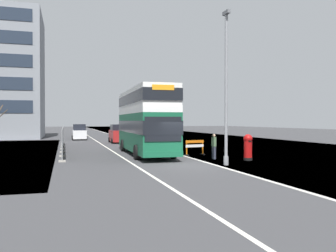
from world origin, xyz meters
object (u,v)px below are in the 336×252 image
red_pillar_postbox (248,146)px  car_oncoming_near (118,134)px  double_decker_bus (145,120)px  lamppost_foreground (226,92)px  roadworks_barrier (195,146)px  pedestrian_at_kerb (214,146)px  car_receding_mid (79,133)px

red_pillar_postbox → car_oncoming_near: size_ratio=0.41×
red_pillar_postbox → car_oncoming_near: 21.33m
double_decker_bus → lamppost_foreground: bearing=-68.2°
double_decker_bus → car_oncoming_near: bearing=89.5°
roadworks_barrier → car_oncoming_near: 16.73m
double_decker_bus → pedestrian_at_kerb: 6.15m
double_decker_bus → red_pillar_postbox: (5.54, -5.88, -1.69)m
lamppost_foreground → red_pillar_postbox: (2.45, 1.84, -3.29)m
red_pillar_postbox → car_receding_mid: size_ratio=0.41×
roadworks_barrier → car_receding_mid: size_ratio=0.38×
double_decker_bus → pedestrian_at_kerb: double_decker_bus is taller
car_oncoming_near → lamppost_foreground: bearing=-82.5°
roadworks_barrier → pedestrian_at_kerb: size_ratio=0.93×
car_receding_mid → double_decker_bus: bearing=-80.1°
red_pillar_postbox → car_receding_mid: car_receding_mid is taller
car_oncoming_near → pedestrian_at_kerb: 19.64m
roadworks_barrier → pedestrian_at_kerb: pedestrian_at_kerb is taller
lamppost_foreground → double_decker_bus: bearing=111.8°
roadworks_barrier → red_pillar_postbox: bearing=-63.7°
double_decker_bus → lamppost_foreground: (3.09, -7.73, 1.60)m
car_oncoming_near → roadworks_barrier: bearing=-78.6°
lamppost_foreground → car_oncoming_near: (-2.96, 22.48, -3.21)m
double_decker_bus → car_oncoming_near: 14.84m
roadworks_barrier → car_receding_mid: car_receding_mid is taller
lamppost_foreground → roadworks_barrier: lamppost_foreground is taller
lamppost_foreground → car_oncoming_near: size_ratio=2.13×
double_decker_bus → red_pillar_postbox: 8.26m
roadworks_barrier → double_decker_bus: bearing=154.4°
car_oncoming_near → car_receding_mid: (-4.10, 8.00, -0.03)m
lamppost_foreground → car_receding_mid: lamppost_foreground is taller
roadworks_barrier → car_oncoming_near: car_oncoming_near is taller
double_decker_bus → red_pillar_postbox: bearing=-46.7°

